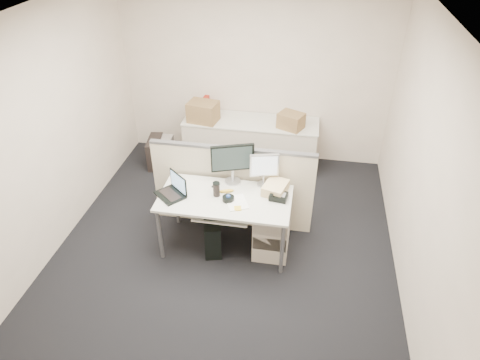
% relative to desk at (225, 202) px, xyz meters
% --- Properties ---
extents(floor, '(4.00, 4.50, 0.01)m').
position_rel_desk_xyz_m(floor, '(0.00, 0.00, -0.67)').
color(floor, black).
rests_on(floor, ground).
extents(ceiling, '(4.00, 4.50, 0.01)m').
position_rel_desk_xyz_m(ceiling, '(0.00, 0.00, 2.04)').
color(ceiling, white).
rests_on(ceiling, ground).
extents(wall_back, '(4.00, 0.02, 2.70)m').
position_rel_desk_xyz_m(wall_back, '(0.00, 2.25, 0.69)').
color(wall_back, beige).
rests_on(wall_back, ground).
extents(wall_front, '(4.00, 0.02, 2.70)m').
position_rel_desk_xyz_m(wall_front, '(0.00, -2.25, 0.69)').
color(wall_front, beige).
rests_on(wall_front, ground).
extents(wall_left, '(0.02, 4.50, 2.70)m').
position_rel_desk_xyz_m(wall_left, '(-2.00, 0.00, 0.69)').
color(wall_left, beige).
rests_on(wall_left, ground).
extents(wall_right, '(0.02, 4.50, 2.70)m').
position_rel_desk_xyz_m(wall_right, '(2.00, 0.00, 0.69)').
color(wall_right, beige).
rests_on(wall_right, ground).
extents(desk, '(1.50, 0.75, 0.73)m').
position_rel_desk_xyz_m(desk, '(0.00, 0.00, 0.00)').
color(desk, silver).
rests_on(desk, floor).
extents(keyboard_tray, '(0.62, 0.32, 0.02)m').
position_rel_desk_xyz_m(keyboard_tray, '(0.00, -0.18, -0.04)').
color(keyboard_tray, silver).
rests_on(keyboard_tray, desk).
extents(drawer_pedestal, '(0.40, 0.55, 0.65)m').
position_rel_desk_xyz_m(drawer_pedestal, '(0.55, 0.05, -0.34)').
color(drawer_pedestal, beige).
rests_on(drawer_pedestal, floor).
extents(cubicle_partition, '(2.00, 0.06, 1.10)m').
position_rel_desk_xyz_m(cubicle_partition, '(0.00, 0.45, -0.11)').
color(cubicle_partition, beige).
rests_on(cubicle_partition, floor).
extents(back_counter, '(2.00, 0.60, 0.72)m').
position_rel_desk_xyz_m(back_counter, '(0.00, 1.93, -0.30)').
color(back_counter, beige).
rests_on(back_counter, floor).
extents(monitor_main, '(0.54, 0.35, 0.50)m').
position_rel_desk_xyz_m(monitor_main, '(0.03, 0.32, 0.32)').
color(monitor_main, black).
rests_on(monitor_main, desk).
extents(monitor_small, '(0.37, 0.24, 0.41)m').
position_rel_desk_xyz_m(monitor_small, '(0.40, 0.32, 0.27)').
color(monitor_small, '#B7B7BC').
rests_on(monitor_small, desk).
extents(laptop, '(0.41, 0.40, 0.25)m').
position_rel_desk_xyz_m(laptop, '(-0.62, -0.08, 0.19)').
color(laptop, black).
rests_on(laptop, desk).
extents(trackball, '(0.18, 0.18, 0.05)m').
position_rel_desk_xyz_m(trackball, '(0.05, -0.05, 0.09)').
color(trackball, black).
rests_on(trackball, desk).
extents(desk_phone, '(0.21, 0.18, 0.06)m').
position_rel_desk_xyz_m(desk_phone, '(0.60, 0.08, 0.10)').
color(desk_phone, black).
rests_on(desk_phone, desk).
extents(paper_stack, '(0.31, 0.34, 0.01)m').
position_rel_desk_xyz_m(paper_stack, '(0.15, -0.08, 0.07)').
color(paper_stack, white).
rests_on(paper_stack, desk).
extents(sticky_pad, '(0.10, 0.10, 0.01)m').
position_rel_desk_xyz_m(sticky_pad, '(0.18, -0.18, 0.07)').
color(sticky_pad, gold).
rests_on(sticky_pad, desk).
extents(travel_mug, '(0.09, 0.09, 0.16)m').
position_rel_desk_xyz_m(travel_mug, '(-0.10, 0.02, 0.15)').
color(travel_mug, black).
rests_on(travel_mug, desk).
extents(banana, '(0.18, 0.09, 0.04)m').
position_rel_desk_xyz_m(banana, '(0.00, 0.10, 0.08)').
color(banana, yellow).
rests_on(banana, desk).
extents(cellphone, '(0.09, 0.11, 0.01)m').
position_rel_desk_xyz_m(cellphone, '(-0.15, 0.20, 0.07)').
color(cellphone, black).
rests_on(cellphone, desk).
extents(manila_folders, '(0.31, 0.36, 0.12)m').
position_rel_desk_xyz_m(manila_folders, '(0.55, 0.20, 0.12)').
color(manila_folders, beige).
rests_on(manila_folders, desk).
extents(keyboard, '(0.47, 0.19, 0.03)m').
position_rel_desk_xyz_m(keyboard, '(0.05, -0.22, -0.02)').
color(keyboard, black).
rests_on(keyboard, keyboard_tray).
extents(pc_tower_desk, '(0.30, 0.51, 0.45)m').
position_rel_desk_xyz_m(pc_tower_desk, '(-0.15, -0.05, -0.44)').
color(pc_tower_desk, black).
rests_on(pc_tower_desk, floor).
extents(pc_tower_spare_dark, '(0.26, 0.50, 0.45)m').
position_rel_desk_xyz_m(pc_tower_spare_dark, '(-1.45, 1.63, -0.44)').
color(pc_tower_spare_dark, black).
rests_on(pc_tower_spare_dark, floor).
extents(pc_tower_spare_silver, '(0.19, 0.47, 0.43)m').
position_rel_desk_xyz_m(pc_tower_spare_silver, '(-1.30, 1.63, -0.45)').
color(pc_tower_spare_silver, '#B7B7BC').
rests_on(pc_tower_spare_silver, floor).
extents(cardboard_box_left, '(0.47, 0.38, 0.32)m').
position_rel_desk_xyz_m(cardboard_box_left, '(-0.70, 1.81, 0.21)').
color(cardboard_box_left, olive).
rests_on(cardboard_box_left, back_counter).
extents(cardboard_box_right, '(0.42, 0.38, 0.25)m').
position_rel_desk_xyz_m(cardboard_box_right, '(0.60, 1.81, 0.18)').
color(cardboard_box_right, olive).
rests_on(cardboard_box_right, back_counter).
extents(red_binder, '(0.09, 0.30, 0.28)m').
position_rel_desk_xyz_m(red_binder, '(-0.73, 2.03, 0.20)').
color(red_binder, maroon).
rests_on(red_binder, back_counter).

